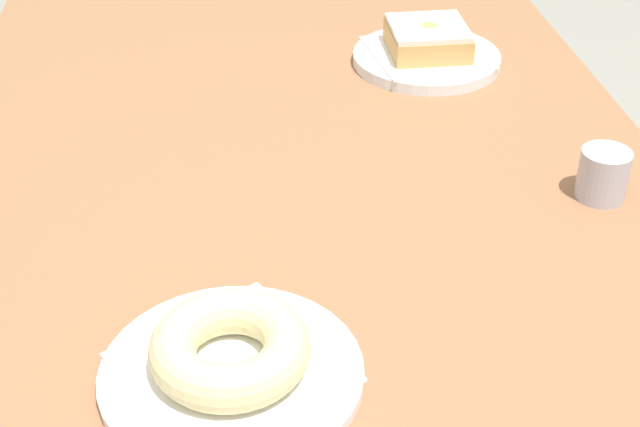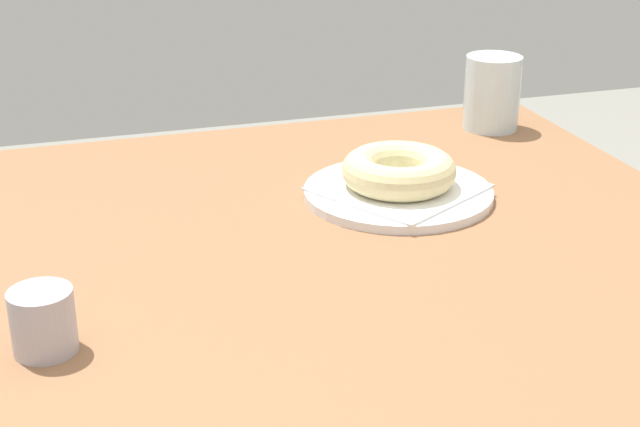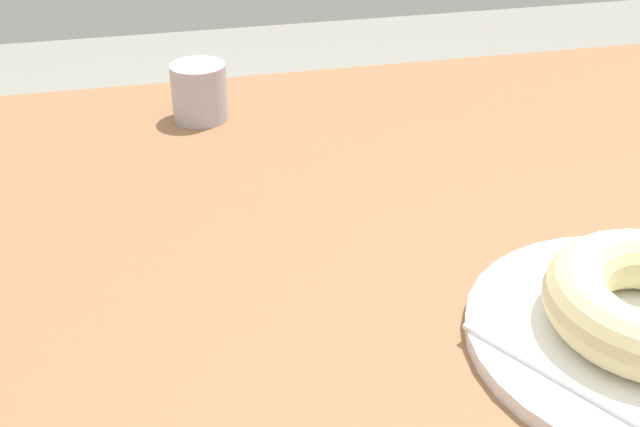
# 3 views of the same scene
# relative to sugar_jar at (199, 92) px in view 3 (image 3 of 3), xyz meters

# --- Properties ---
(table) EXTENTS (1.21, 0.82, 0.77)m
(table) POSITION_rel_sugar_jar_xyz_m (-0.07, -0.31, -0.10)
(table) COLOR #926341
(table) RESTS_ON ground_plane
(sugar_jar) EXTENTS (0.05, 0.05, 0.05)m
(sugar_jar) POSITION_rel_sugar_jar_xyz_m (0.00, 0.00, 0.00)
(sugar_jar) COLOR #B0ADBC
(sugar_jar) RESTS_ON table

